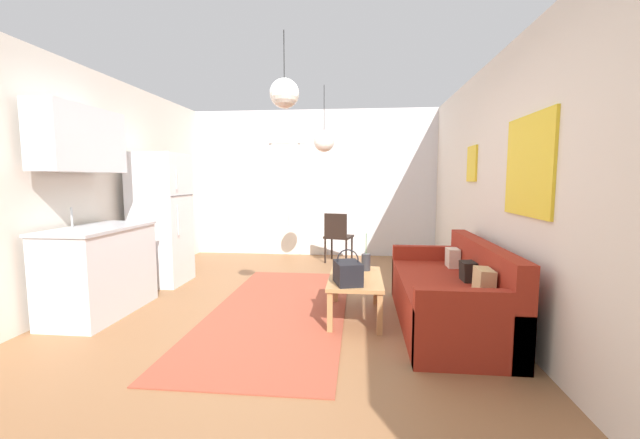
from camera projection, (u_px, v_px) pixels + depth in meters
name	position (u px, v px, depth m)	size (l,w,h in m)	color
ground_plane	(266.00, 338.00, 3.51)	(4.95, 7.95, 0.10)	#8E603D
wall_back	(313.00, 184.00, 7.05)	(4.55, 0.13, 2.61)	silver
wall_right	(532.00, 189.00, 3.14)	(0.12, 7.55, 2.61)	silver
wall_left	(29.00, 187.00, 3.59)	(0.12, 7.55, 2.61)	silver
area_rug	(280.00, 310.00, 4.10)	(1.38, 3.22, 0.01)	#9E4733
couch	(453.00, 297.00, 3.67)	(0.83, 1.92, 0.80)	maroon
coffee_table	(355.00, 282.00, 3.89)	(0.53, 0.96, 0.41)	#B27F4C
bamboo_vase	(366.00, 262.00, 4.13)	(0.10, 0.10, 0.40)	#2D2D33
handbag	(348.00, 272.00, 3.60)	(0.30, 0.36, 0.33)	black
refrigerator	(161.00, 219.00, 5.11)	(0.63, 0.65, 1.72)	white
kitchen_counter	(95.00, 237.00, 3.93)	(0.62, 1.17, 2.09)	silver
accent_chair	(338.00, 235.00, 6.40)	(0.51, 0.49, 0.83)	black
pendant_lamp_near	(284.00, 93.00, 3.26)	(0.25, 0.25, 0.64)	black
pendant_lamp_far	(324.00, 141.00, 5.15)	(0.28, 0.28, 0.87)	black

